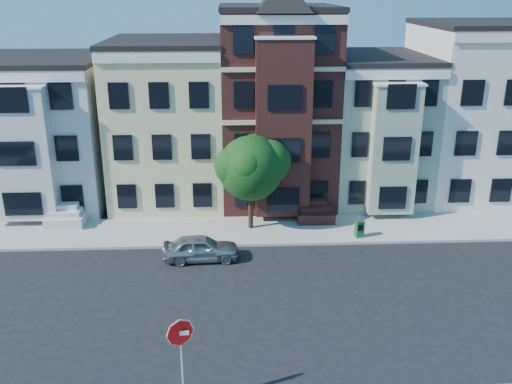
{
  "coord_description": "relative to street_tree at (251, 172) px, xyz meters",
  "views": [
    {
      "loc": [
        -3.08,
        -22.16,
        13.34
      ],
      "look_at": [
        -1.87,
        3.15,
        4.2
      ],
      "focal_mm": 40.0,
      "sensor_mm": 36.0,
      "label": 1
    }
  ],
  "objects": [
    {
      "name": "house_white",
      "position": [
        -13.07,
        6.2,
        0.98
      ],
      "size": [
        8.0,
        9.0,
        9.0
      ],
      "primitive_type": "cube",
      "color": "silver",
      "rests_on": "ground"
    },
    {
      "name": "house_yellow",
      "position": [
        -5.07,
        6.2,
        1.48
      ],
      "size": [
        7.0,
        9.0,
        10.0
      ],
      "primitive_type": "cube",
      "color": "beige",
      "rests_on": "ground"
    },
    {
      "name": "house_cream",
      "position": [
        15.43,
        6.2,
        1.98
      ],
      "size": [
        8.0,
        9.0,
        11.0
      ],
      "primitive_type": "cube",
      "color": "silver",
      "rests_on": "ground"
    },
    {
      "name": "ground",
      "position": [
        1.93,
        -8.3,
        -3.52
      ],
      "size": [
        120.0,
        120.0,
        0.0
      ],
      "primitive_type": "plane",
      "color": "black"
    },
    {
      "name": "house_brown",
      "position": [
        1.93,
        6.2,
        2.48
      ],
      "size": [
        7.0,
        9.0,
        12.0
      ],
      "primitive_type": "cube",
      "color": "#371714",
      "rests_on": "ground"
    },
    {
      "name": "far_sidewalk",
      "position": [
        1.93,
        -0.3,
        -3.44
      ],
      "size": [
        60.0,
        4.0,
        0.15
      ],
      "primitive_type": "cube",
      "color": "#9E9B93",
      "rests_on": "ground"
    },
    {
      "name": "street_tree",
      "position": [
        0.0,
        0.0,
        0.0
      ],
      "size": [
        7.2,
        7.2,
        6.73
      ],
      "primitive_type": null,
      "rotation": [
        0.0,
        0.0,
        0.29
      ],
      "color": "#1D4D1A",
      "rests_on": "far_sidewalk"
    },
    {
      "name": "parked_car",
      "position": [
        -2.72,
        -3.73,
        -2.85
      ],
      "size": [
        3.97,
        1.75,
        1.33
      ],
      "primitive_type": "imported",
      "rotation": [
        0.0,
        0.0,
        1.62
      ],
      "color": "#A7ABAF",
      "rests_on": "ground"
    },
    {
      "name": "stop_sign",
      "position": [
        -2.85,
        -14.6,
        -1.58
      ],
      "size": [
        0.99,
        0.23,
        3.57
      ],
      "primitive_type": null,
      "rotation": [
        0.0,
        0.0,
        0.09
      ],
      "color": "#B90406",
      "rests_on": "near_sidewalk"
    },
    {
      "name": "house_green",
      "position": [
        8.43,
        6.2,
        0.98
      ],
      "size": [
        6.0,
        9.0,
        9.0
      ],
      "primitive_type": "cube",
      "color": "#93A289",
      "rests_on": "ground"
    },
    {
      "name": "newspaper_box",
      "position": [
        6.01,
        -1.59,
        -2.88
      ],
      "size": [
        0.5,
        0.47,
        0.97
      ],
      "primitive_type": "cube",
      "rotation": [
        0.0,
        0.0,
        0.2
      ],
      "color": "#1B552C",
      "rests_on": "far_sidewalk"
    }
  ]
}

